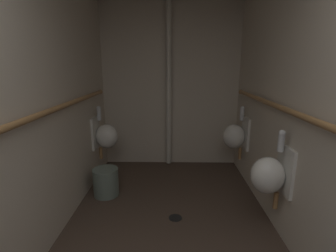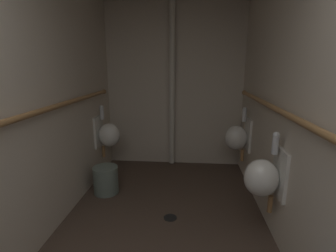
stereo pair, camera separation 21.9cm
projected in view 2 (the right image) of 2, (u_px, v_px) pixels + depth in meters
floor at (162, 238)px, 2.40m from camera, size 2.23×3.80×0.08m
wall_left at (38, 104)px, 2.18m from camera, size 0.06×3.80×2.50m
wall_right at (295, 108)px, 2.00m from camera, size 0.06×3.80×2.50m
wall_back at (174, 87)px, 3.90m from camera, size 2.23×0.06×2.50m
urinal_left_mid at (108, 134)px, 3.54m from camera, size 0.32×0.30×0.76m
urinal_right_mid at (264, 177)px, 2.19m from camera, size 0.32×0.30×0.76m
urinal_right_far at (238, 137)px, 3.41m from camera, size 0.32×0.30×0.76m
supply_pipe_left at (47, 109)px, 2.17m from camera, size 0.06×3.03×0.06m
supply_pipe_right at (283, 113)px, 2.02m from camera, size 0.06×3.03×0.06m
standpipe_back_wall at (172, 87)px, 3.80m from camera, size 0.08×0.08×2.45m
floor_drain at (170, 217)px, 2.66m from camera, size 0.14×0.14×0.01m
waste_bin at (106, 180)px, 3.15m from camera, size 0.31×0.31×0.34m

